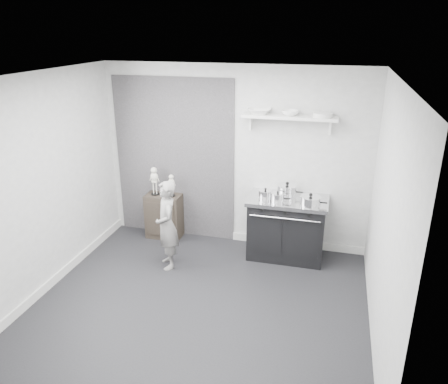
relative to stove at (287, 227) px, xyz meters
The scene contains 15 objects.
ground 1.77m from the stove, 120.39° to the right, with size 4.00×4.00×0.00m, color black.
room_shell 2.02m from the stove, 125.73° to the right, with size 4.02×3.62×2.71m.
wall_shelf 1.57m from the stove, 108.05° to the left, with size 1.30×0.26×0.24m.
stove is the anchor object (origin of this frame).
side_cabinet 1.97m from the stove, behind, with size 0.55×0.32×0.71m, color black.
child 1.73m from the stove, 155.18° to the right, with size 0.46×0.30×1.26m, color gray.
pot_front_left 0.61m from the stove, 162.70° to the right, with size 0.28×0.19×0.17m.
pot_back_left 0.54m from the stove, 109.85° to the left, with size 0.37×0.29×0.21m.
pot_front_right 0.63m from the stove, 29.48° to the right, with size 0.37×0.28×0.18m.
pot_front_center 0.54m from the stove, 134.74° to the right, with size 0.28×0.19×0.15m.
skeleton_full 2.16m from the stove, behind, with size 0.14×0.09×0.52m, color beige, non-canonical shape.
skeleton_torso 1.87m from the stove, behind, with size 0.11×0.07×0.40m, color beige, non-canonical shape.
bowl_large 1.71m from the stove, 158.09° to the left, with size 0.32×0.32×0.08m, color white.
bowl_small 1.63m from the stove, 107.53° to the left, with size 0.23×0.23×0.07m, color white.
plate_stack 1.67m from the stove, 27.48° to the left, with size 0.26×0.26×0.06m, color silver.
Camera 1 is at (1.43, -4.29, 3.18)m, focal length 35.00 mm.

